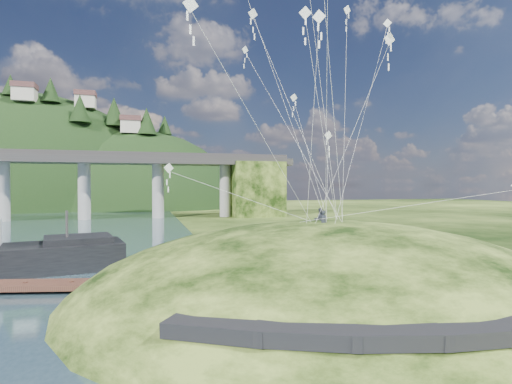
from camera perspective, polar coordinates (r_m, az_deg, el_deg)
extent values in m
plane|color=black|center=(24.59, -5.40, -16.83)|extent=(320.00, 320.00, 0.00)
ellipsoid|color=black|center=(29.28, 10.16, -16.97)|extent=(36.00, 32.00, 13.00)
cube|color=black|center=(16.23, -5.53, -18.81)|extent=(4.32, 3.62, 0.71)
cube|color=black|center=(15.53, 7.28, -19.50)|extent=(4.10, 2.97, 0.61)
cube|color=black|center=(16.09, 19.23, -18.83)|extent=(3.85, 2.37, 0.62)
cube|color=black|center=(17.60, 28.52, -17.30)|extent=(3.62, 1.83, 0.66)
cylinder|color=gray|center=(97.10, -32.43, 0.24)|extent=(2.60, 2.60, 13.00)
cylinder|color=gray|center=(93.84, -23.32, 0.29)|extent=(2.60, 2.60, 13.00)
cylinder|color=gray|center=(93.09, -13.82, 0.34)|extent=(2.60, 2.60, 13.00)
cylinder|color=gray|center=(94.90, -4.43, 0.38)|extent=(2.60, 2.60, 13.00)
cube|color=black|center=(96.66, -0.06, 0.39)|extent=(12.00, 11.00, 13.00)
ellipsoid|color=black|center=(153.86, -29.26, -4.17)|extent=(96.00, 68.00, 88.00)
ellipsoid|color=black|center=(142.12, -16.09, -6.12)|extent=(76.00, 56.00, 72.00)
cone|color=black|center=(145.64, -31.66, 12.88)|extent=(4.97, 4.97, 6.54)
cone|color=black|center=(140.83, -27.28, 12.83)|extent=(5.83, 5.83, 7.67)
cone|color=black|center=(133.39, -23.85, 10.87)|extent=(6.47, 6.47, 8.51)
cone|color=black|center=(139.35, -19.62, 10.74)|extent=(7.13, 7.13, 9.38)
cone|color=black|center=(133.63, -15.37, 9.72)|extent=(6.56, 6.56, 8.63)
cone|color=black|center=(139.30, -12.93, 9.29)|extent=(4.88, 4.88, 6.42)
cube|color=beige|center=(139.84, -30.15, 11.89)|extent=(6.00, 5.00, 4.00)
cube|color=brown|center=(140.38, -30.16, 12.98)|extent=(6.40, 5.40, 1.60)
cube|color=beige|center=(142.68, -23.17, 11.69)|extent=(6.00, 5.00, 4.00)
cube|color=brown|center=(143.21, -23.18, 12.75)|extent=(6.40, 5.40, 1.60)
cube|color=beige|center=(134.34, -17.47, 8.81)|extent=(6.00, 5.00, 4.00)
cube|color=brown|center=(134.74, -17.48, 9.94)|extent=(6.40, 5.40, 1.60)
cube|color=black|center=(39.39, -24.04, -6.16)|extent=(6.32, 5.60, 0.55)
cylinder|color=#2D2B2B|center=(39.23, -25.41, -4.44)|extent=(0.22, 0.22, 2.77)
cube|color=#3D2119|center=(31.80, -24.88, -11.91)|extent=(14.89, 5.42, 0.37)
cylinder|color=#3D2119|center=(33.12, -30.08, -11.90)|extent=(0.32, 0.32, 1.05)
cylinder|color=#3D2119|center=(31.86, -24.88, -12.37)|extent=(0.32, 0.32, 1.05)
cylinder|color=#3D2119|center=(30.87, -19.28, -12.77)|extent=(0.32, 0.32, 1.05)
cylinder|color=#3D2119|center=(30.18, -13.35, -13.05)|extent=(0.32, 0.32, 1.05)
imported|color=#252931|center=(27.39, 9.59, -2.62)|extent=(0.60, 0.41, 1.62)
imported|color=#252931|center=(30.09, 9.12, -2.27)|extent=(1.01, 0.88, 1.77)
cube|color=white|center=(34.76, 12.89, 24.03)|extent=(0.68, 0.21, 0.69)
cube|color=white|center=(34.57, 12.88, 23.28)|extent=(0.09, 0.06, 0.40)
cube|color=white|center=(34.38, 12.88, 22.52)|extent=(0.09, 0.06, 0.40)
cube|color=white|center=(34.21, 12.88, 21.75)|extent=(0.09, 0.06, 0.40)
cube|color=white|center=(36.78, 18.27, 21.92)|extent=(0.50, 0.53, 0.69)
cube|color=white|center=(36.60, 18.26, 21.20)|extent=(0.08, 0.07, 0.40)
cube|color=white|center=(36.44, 18.26, 20.47)|extent=(0.08, 0.07, 0.40)
cube|color=white|center=(36.27, 18.26, 19.74)|extent=(0.08, 0.07, 0.40)
cube|color=white|center=(28.73, 7.04, 24.07)|extent=(0.82, 0.30, 0.83)
cube|color=white|center=(28.50, 7.04, 22.96)|extent=(0.11, 0.03, 0.49)
cube|color=white|center=(28.28, 7.04, 21.83)|extent=(0.11, 0.03, 0.49)
cube|color=white|center=(28.07, 7.03, 20.69)|extent=(0.11, 0.03, 0.49)
cube|color=white|center=(29.58, 10.28, 7.95)|extent=(0.66, 0.18, 0.65)
cube|color=white|center=(29.53, 10.28, 7.05)|extent=(0.08, 0.05, 0.38)
cube|color=white|center=(29.48, 10.28, 6.15)|extent=(0.08, 0.05, 0.38)
cube|color=white|center=(29.44, 10.28, 5.24)|extent=(0.08, 0.05, 0.38)
cube|color=white|center=(33.87, 5.42, 13.28)|extent=(0.66, 0.24, 0.64)
cube|color=white|center=(33.77, 5.42, 12.50)|extent=(0.08, 0.05, 0.38)
cube|color=white|center=(33.68, 5.42, 11.71)|extent=(0.08, 0.05, 0.38)
cube|color=white|center=(33.59, 5.42, 10.93)|extent=(0.08, 0.05, 0.38)
cube|color=white|center=(30.77, 18.54, 20.01)|extent=(0.89, 0.21, 0.88)
cube|color=white|center=(30.57, 18.53, 18.90)|extent=(0.12, 0.05, 0.51)
cube|color=white|center=(30.38, 18.52, 17.77)|extent=(0.12, 0.05, 0.51)
cube|color=white|center=(30.20, 18.51, 16.63)|extent=(0.12, 0.05, 0.51)
cube|color=white|center=(20.49, -9.34, 24.92)|extent=(0.76, 0.20, 0.76)
cube|color=white|center=(20.27, -9.33, 23.52)|extent=(0.10, 0.06, 0.44)
cube|color=white|center=(20.07, -9.33, 22.10)|extent=(0.10, 0.06, 0.44)
cube|color=white|center=(19.88, -9.32, 20.64)|extent=(0.10, 0.06, 0.44)
cube|color=white|center=(31.48, -0.45, 24.10)|extent=(0.75, 0.28, 0.73)
cube|color=white|center=(31.28, -0.45, 23.19)|extent=(0.09, 0.07, 0.44)
cube|color=white|center=(31.08, -0.45, 22.27)|extent=(0.09, 0.07, 0.44)
cube|color=white|center=(30.89, -0.45, 21.34)|extent=(0.09, 0.07, 0.44)
cube|color=white|center=(29.09, -12.36, 3.38)|extent=(0.69, 0.29, 0.71)
cube|color=white|center=(29.07, -12.36, 2.38)|extent=(0.09, 0.07, 0.42)
cube|color=white|center=(29.07, -12.35, 1.37)|extent=(0.09, 0.07, 0.42)
cube|color=white|center=(29.07, -12.35, 0.36)|extent=(0.09, 0.07, 0.42)
cube|color=white|center=(24.84, 9.00, 23.51)|extent=(0.66, 0.44, 0.75)
cube|color=white|center=(24.64, 9.00, 22.35)|extent=(0.10, 0.05, 0.44)
cube|color=white|center=(24.45, 8.99, 21.18)|extent=(0.10, 0.05, 0.44)
cube|color=white|center=(24.27, 8.99, 19.99)|extent=(0.10, 0.05, 0.44)
cube|color=white|center=(37.21, -1.56, 19.64)|extent=(0.62, 0.33, 0.67)
cube|color=white|center=(37.06, -1.56, 18.94)|extent=(0.08, 0.07, 0.39)
cube|color=white|center=(36.91, -1.56, 18.23)|extent=(0.08, 0.07, 0.39)
cube|color=white|center=(36.77, -1.56, 17.51)|extent=(0.08, 0.07, 0.39)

